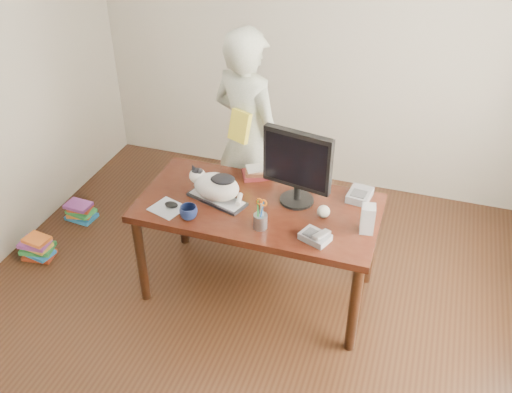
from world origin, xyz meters
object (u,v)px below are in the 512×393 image
at_px(book_stack, 257,172).
at_px(book_pile_a, 38,248).
at_px(pen_cup, 260,220).
at_px(speaker, 368,219).
at_px(keyboard, 217,199).
at_px(cat, 215,185).
at_px(monitor, 297,164).
at_px(calculator, 360,195).
at_px(mouse, 171,205).
at_px(book_pile_b, 81,211).
at_px(phone, 316,237).
at_px(desk, 262,216).
at_px(coffee_mug, 189,212).
at_px(baseball, 323,212).
at_px(person, 248,139).

height_order(book_stack, book_pile_a, book_stack).
bearing_deg(pen_cup, speaker, 15.38).
height_order(keyboard, cat, cat).
bearing_deg(cat, speaker, 16.55).
bearing_deg(monitor, calculator, 35.64).
distance_m(mouse, book_pile_b, 1.48).
bearing_deg(book_pile_b, book_pile_a, -93.13).
height_order(cat, phone, cat).
relative_size(desk, speaker, 8.60).
distance_m(mouse, coffee_mug, 0.18).
distance_m(keyboard, book_stack, 0.41).
xyz_separation_m(coffee_mug, book_pile_a, (-1.37, 0.08, -0.71)).
height_order(coffee_mug, book_stack, coffee_mug).
distance_m(mouse, book_stack, 0.69).
bearing_deg(book_pile_b, book_stack, -0.46).
bearing_deg(calculator, baseball, -116.21).
xyz_separation_m(baseball, person, (-0.74, 0.65, 0.07)).
bearing_deg(desk, phone, -35.90).
relative_size(cat, monitor, 0.76).
bearing_deg(baseball, pen_cup, -145.95).
bearing_deg(cat, monitor, 32.97).
height_order(desk, phone, phone).
relative_size(mouse, baseball, 1.29).
relative_size(cat, book_pile_b, 1.56).
bearing_deg(cat, pen_cup, -9.47).
relative_size(pen_cup, mouse, 2.07).
bearing_deg(person, monitor, 156.95).
xyz_separation_m(keyboard, book_stack, (0.16, 0.38, 0.02)).
height_order(desk, mouse, mouse).
relative_size(desk, pen_cup, 7.21).
height_order(pen_cup, phone, pen_cup).
bearing_deg(mouse, book_pile_b, 172.70).
height_order(desk, cat, cat).
distance_m(phone, speaker, 0.34).
xyz_separation_m(monitor, speaker, (0.50, -0.16, -0.20)).
bearing_deg(person, cat, 113.77).
xyz_separation_m(mouse, baseball, (0.97, 0.21, 0.02)).
relative_size(keyboard, speaker, 2.36).
bearing_deg(person, book_pile_a, 53.63).
height_order(person, book_pile_a, person).
bearing_deg(cat, calculator, 37.20).
xyz_separation_m(cat, baseball, (0.73, 0.04, -0.08)).
bearing_deg(monitor, book_pile_b, -176.19).
bearing_deg(calculator, book_pile_a, -161.37).
height_order(coffee_mug, person, person).
xyz_separation_m(desk, book_pile_a, (-1.75, -0.28, -0.51)).
relative_size(monitor, book_stack, 2.12).
relative_size(calculator, book_pile_b, 0.81).
distance_m(monitor, book_pile_b, 2.19).
bearing_deg(cat, person, 108.32).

